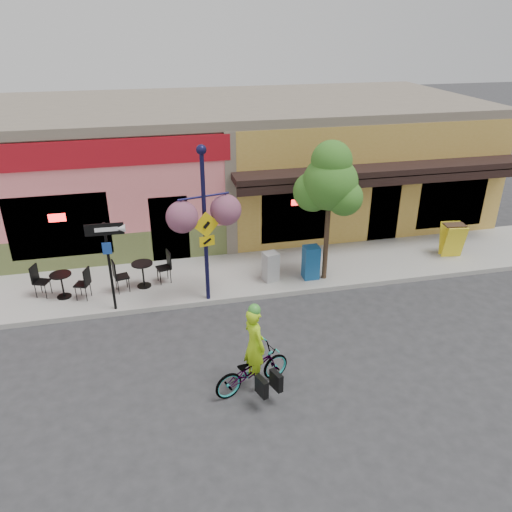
{
  "coord_description": "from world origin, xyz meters",
  "views": [
    {
      "loc": [
        -3.55,
        -11.52,
        7.34
      ],
      "look_at": [
        -0.84,
        0.5,
        1.4
      ],
      "focal_mm": 35.0,
      "sensor_mm": 36.0,
      "label": 1
    }
  ],
  "objects_px": {
    "lamp_post": "(205,227)",
    "building": "(238,159)",
    "newspaper_box_grey": "(271,266)",
    "one_way_sign": "(110,267)",
    "newspaper_box_blue": "(311,262)",
    "cyclist_rider": "(254,354)",
    "street_tree": "(328,212)",
    "bicycle": "(252,369)"
  },
  "relations": [
    {
      "from": "cyclist_rider",
      "to": "newspaper_box_grey",
      "type": "height_order",
      "value": "cyclist_rider"
    },
    {
      "from": "cyclist_rider",
      "to": "newspaper_box_blue",
      "type": "distance_m",
      "value": 5.09
    },
    {
      "from": "lamp_post",
      "to": "newspaper_box_blue",
      "type": "xyz_separation_m",
      "value": [
        3.2,
        0.55,
        -1.67
      ]
    },
    {
      "from": "lamp_post",
      "to": "one_way_sign",
      "type": "xyz_separation_m",
      "value": [
        -2.54,
        -0.0,
        -0.92
      ]
    },
    {
      "from": "building",
      "to": "newspaper_box_grey",
      "type": "bearing_deg",
      "value": -91.92
    },
    {
      "from": "building",
      "to": "lamp_post",
      "type": "height_order",
      "value": "lamp_post"
    },
    {
      "from": "cyclist_rider",
      "to": "newspaper_box_blue",
      "type": "bearing_deg",
      "value": -52.0
    },
    {
      "from": "lamp_post",
      "to": "street_tree",
      "type": "relative_size",
      "value": 1.03
    },
    {
      "from": "lamp_post",
      "to": "building",
      "type": "bearing_deg",
      "value": 59.24
    },
    {
      "from": "building",
      "to": "newspaper_box_grey",
      "type": "xyz_separation_m",
      "value": [
        -0.21,
        -6.18,
        -1.65
      ]
    },
    {
      "from": "bicycle",
      "to": "street_tree",
      "type": "height_order",
      "value": "street_tree"
    },
    {
      "from": "street_tree",
      "to": "newspaper_box_grey",
      "type": "bearing_deg",
      "value": 171.85
    },
    {
      "from": "cyclist_rider",
      "to": "lamp_post",
      "type": "relative_size",
      "value": 0.4
    },
    {
      "from": "one_way_sign",
      "to": "newspaper_box_blue",
      "type": "relative_size",
      "value": 2.45
    },
    {
      "from": "newspaper_box_grey",
      "to": "street_tree",
      "type": "bearing_deg",
      "value": -23.33
    },
    {
      "from": "building",
      "to": "newspaper_box_blue",
      "type": "xyz_separation_m",
      "value": [
        1.01,
        -6.3,
        -1.59
      ]
    },
    {
      "from": "cyclist_rider",
      "to": "one_way_sign",
      "type": "xyz_separation_m",
      "value": [
        -3.04,
        3.76,
        0.54
      ]
    },
    {
      "from": "building",
      "to": "newspaper_box_blue",
      "type": "distance_m",
      "value": 6.58
    },
    {
      "from": "lamp_post",
      "to": "one_way_sign",
      "type": "bearing_deg",
      "value": 166.95
    },
    {
      "from": "cyclist_rider",
      "to": "street_tree",
      "type": "xyz_separation_m",
      "value": [
        3.1,
        4.2,
        1.4
      ]
    },
    {
      "from": "newspaper_box_blue",
      "to": "lamp_post",
      "type": "bearing_deg",
      "value": -170.43
    },
    {
      "from": "street_tree",
      "to": "newspaper_box_blue",
      "type": "bearing_deg",
      "value": 165.34
    },
    {
      "from": "bicycle",
      "to": "newspaper_box_blue",
      "type": "bearing_deg",
      "value": -52.48
    },
    {
      "from": "building",
      "to": "newspaper_box_grey",
      "type": "distance_m",
      "value": 6.4
    },
    {
      "from": "newspaper_box_grey",
      "to": "newspaper_box_blue",
      "type": "bearing_deg",
      "value": -21.11
    },
    {
      "from": "cyclist_rider",
      "to": "street_tree",
      "type": "relative_size",
      "value": 0.41
    },
    {
      "from": "newspaper_box_blue",
      "to": "newspaper_box_grey",
      "type": "xyz_separation_m",
      "value": [
        -1.22,
        0.13,
        -0.07
      ]
    },
    {
      "from": "cyclist_rider",
      "to": "lamp_post",
      "type": "height_order",
      "value": "lamp_post"
    },
    {
      "from": "cyclist_rider",
      "to": "one_way_sign",
      "type": "height_order",
      "value": "one_way_sign"
    },
    {
      "from": "lamp_post",
      "to": "street_tree",
      "type": "height_order",
      "value": "lamp_post"
    },
    {
      "from": "newspaper_box_blue",
      "to": "newspaper_box_grey",
      "type": "relative_size",
      "value": 1.15
    },
    {
      "from": "lamp_post",
      "to": "newspaper_box_grey",
      "type": "xyz_separation_m",
      "value": [
        1.98,
        0.67,
        -1.74
      ]
    },
    {
      "from": "newspaper_box_blue",
      "to": "one_way_sign",
      "type": "bearing_deg",
      "value": -174.7
    },
    {
      "from": "bicycle",
      "to": "one_way_sign",
      "type": "bearing_deg",
      "value": 18.59
    },
    {
      "from": "building",
      "to": "bicycle",
      "type": "distance_m",
      "value": 10.89
    },
    {
      "from": "lamp_post",
      "to": "cyclist_rider",
      "type": "bearing_deg",
      "value": -95.5
    },
    {
      "from": "newspaper_box_blue",
      "to": "newspaper_box_grey",
      "type": "bearing_deg",
      "value": 173.91
    },
    {
      "from": "building",
      "to": "lamp_post",
      "type": "bearing_deg",
      "value": -107.72
    },
    {
      "from": "bicycle",
      "to": "lamp_post",
      "type": "relative_size",
      "value": 0.41
    },
    {
      "from": "cyclist_rider",
      "to": "street_tree",
      "type": "height_order",
      "value": "street_tree"
    },
    {
      "from": "street_tree",
      "to": "cyclist_rider",
      "type": "bearing_deg",
      "value": -126.47
    },
    {
      "from": "cyclist_rider",
      "to": "newspaper_box_blue",
      "type": "xyz_separation_m",
      "value": [
        2.7,
        4.3,
        -0.21
      ]
    }
  ]
}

